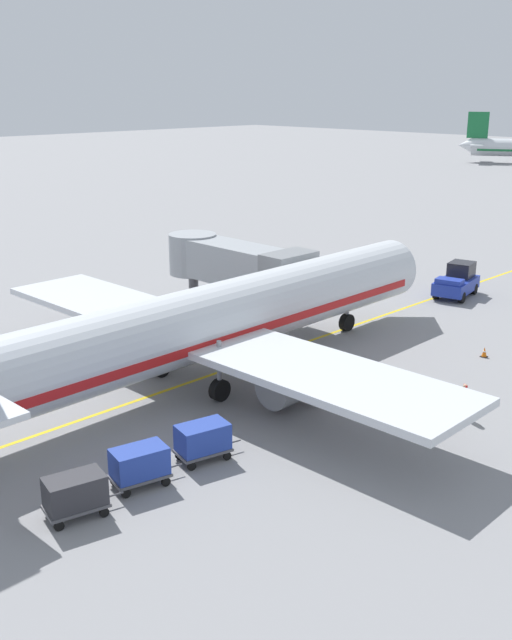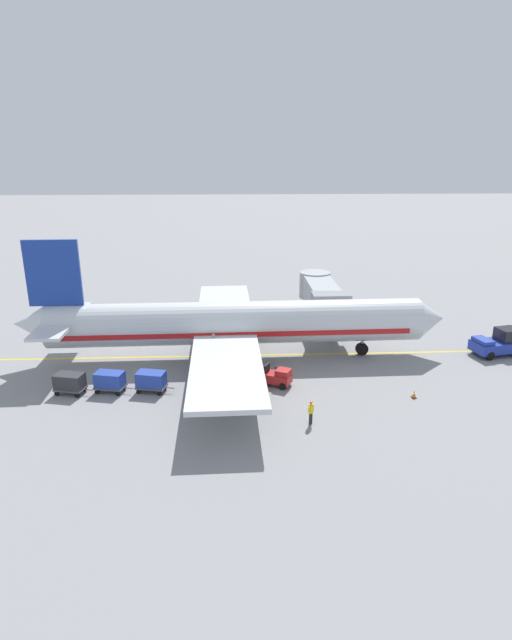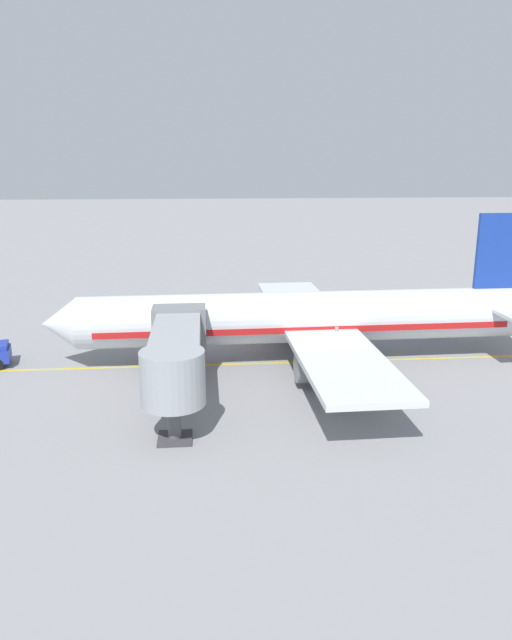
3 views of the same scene
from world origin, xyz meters
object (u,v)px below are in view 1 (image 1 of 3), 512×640
at_px(baggage_cart_front, 203,439).
at_px(baggage_cart_third_in_train, 75,493).
at_px(baggage_tug_lead, 337,379).
at_px(ground_crew_wing_walker, 464,399).
at_px(safety_cone_nose_left, 484,352).
at_px(parked_airliner, 213,321).
at_px(pushback_tractor, 457,282).
at_px(jet_bridge, 235,264).
at_px(baggage_cart_second_in_train, 140,463).

bearing_deg(baggage_cart_front, baggage_cart_third_in_train, -89.56).
distance_m(baggage_tug_lead, baggage_cart_third_in_train, 15.57).
height_order(baggage_tug_lead, ground_crew_wing_walker, ground_crew_wing_walker).
xyz_separation_m(baggage_cart_front, safety_cone_nose_left, (1.98, 19.53, -0.66)).
bearing_deg(parked_airliner, baggage_cart_third_in_train, -62.36).
bearing_deg(baggage_tug_lead, baggage_cart_front, -86.06).
bearing_deg(baggage_cart_front, pushback_tractor, 101.50).
bearing_deg(parked_airliner, baggage_tug_lead, 29.29).
height_order(baggage_cart_front, ground_crew_wing_walker, ground_crew_wing_walker).
height_order(ground_crew_wing_walker, safety_cone_nose_left, ground_crew_wing_walker).
distance_m(parked_airliner, baggage_cart_front, 9.25).
bearing_deg(safety_cone_nose_left, ground_crew_wing_walker, -67.20).
relative_size(jet_bridge, pushback_tractor, 2.51).
distance_m(pushback_tractor, baggage_cart_second_in_train, 33.64).
bearing_deg(baggage_cart_second_in_train, baggage_cart_third_in_train, -86.85).
distance_m(baggage_cart_second_in_train, ground_crew_wing_walker, 15.45).
bearing_deg(baggage_cart_front, jet_bridge, 133.07).
bearing_deg(safety_cone_nose_left, jet_bridge, -165.51).
bearing_deg(baggage_cart_second_in_train, jet_bridge, 127.63).
height_order(baggage_tug_lead, baggage_cart_third_in_train, baggage_tug_lead).
xyz_separation_m(jet_bridge, baggage_cart_front, (14.32, -15.32, -2.50)).
xyz_separation_m(pushback_tractor, ground_crew_wing_walker, (11.54, -18.68, -0.15)).
xyz_separation_m(parked_airliner, ground_crew_wing_walker, (11.84, 5.02, -2.23)).
xyz_separation_m(baggage_cart_second_in_train, safety_cone_nose_left, (2.09, 22.64, -0.66)).
relative_size(pushback_tractor, safety_cone_nose_left, 8.08).
distance_m(pushback_tractor, safety_cone_nose_left, 13.25).
distance_m(parked_airliner, baggage_cart_third_in_train, 14.09).
bearing_deg(baggage_cart_second_in_train, baggage_tug_lead, 92.45).
distance_m(baggage_cart_front, safety_cone_nose_left, 19.64).
distance_m(pushback_tractor, baggage_tug_lead, 21.19).
height_order(baggage_cart_second_in_train, baggage_cart_third_in_train, same).
bearing_deg(pushback_tractor, parked_airliner, -90.74).
distance_m(baggage_cart_front, ground_crew_wing_walker, 12.55).
bearing_deg(baggage_cart_third_in_train, safety_cone_nose_left, 85.68).
height_order(parked_airliner, baggage_cart_front, parked_airliner).
xyz_separation_m(baggage_cart_front, baggage_cart_third_in_train, (0.05, -6.04, 0.00)).
xyz_separation_m(baggage_tug_lead, safety_cone_nose_left, (2.63, 10.01, -0.42)).
distance_m(jet_bridge, baggage_cart_second_in_train, 23.40).
bearing_deg(safety_cone_nose_left, baggage_cart_third_in_train, -94.32).
bearing_deg(baggage_tug_lead, ground_crew_wing_walker, 16.43).
height_order(jet_bridge, safety_cone_nose_left, jet_bridge).
distance_m(jet_bridge, ground_crew_wing_walker, 20.31).
xyz_separation_m(ground_crew_wing_walker, safety_cone_nose_left, (-3.45, 8.22, -0.66)).
bearing_deg(parked_airliner, baggage_cart_second_in_train, -56.19).
bearing_deg(safety_cone_nose_left, parked_airliner, -122.35).
relative_size(jet_bridge, baggage_cart_front, 4.01).
bearing_deg(safety_cone_nose_left, baggage_cart_second_in_train, -95.29).
bearing_deg(pushback_tractor, baggage_cart_third_in_train, -80.31).
relative_size(pushback_tractor, baggage_tug_lead, 1.72).
height_order(pushback_tractor, baggage_tug_lead, pushback_tractor).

